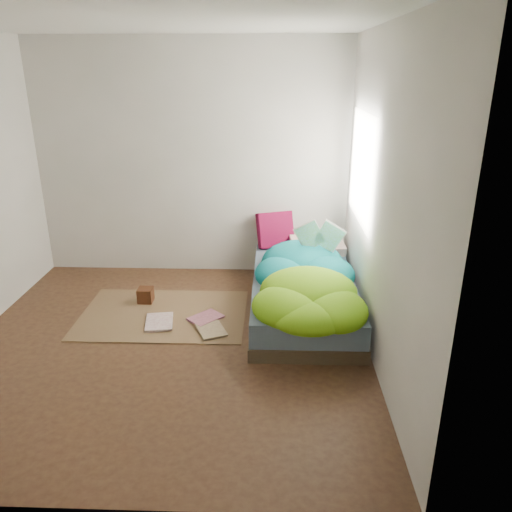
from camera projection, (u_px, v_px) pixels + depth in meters
The scene contains 12 objects.
ground at pixel (168, 344), 4.38m from camera, with size 3.50×3.50×0.00m, color #3B2217.
room_walls at pixel (156, 159), 3.81m from camera, with size 3.54×3.54×2.62m.
bed at pixel (303, 294), 4.95m from camera, with size 1.00×2.00×0.34m.
duvet at pixel (305, 271), 4.63m from camera, with size 0.96×1.84×0.34m, color #076874, non-canonical shape.
rug at pixel (164, 314), 4.90m from camera, with size 1.60×1.10×0.01m, color brown.
pillow_floral at pixel (317, 247), 5.56m from camera, with size 0.58×0.36×0.13m, color white.
pillow_magenta at pixel (275, 230), 5.69m from camera, with size 0.40×0.13×0.40m, color #550524.
open_book at pixel (320, 227), 4.92m from camera, with size 0.41×0.09×0.25m, color green, non-canonical shape.
wooden_box at pixel (146, 295), 5.12m from camera, with size 0.15×0.15×0.15m, color black.
floor_book_a at pixel (146, 323), 4.69m from camera, with size 0.25×0.35×0.03m, color white.
floor_book_b at pixel (198, 314), 4.85m from camera, with size 0.23×0.30×0.03m, color #BB6C8A.
floor_book_c at pixel (199, 332), 4.53m from camera, with size 0.23×0.32×0.02m, color tan.
Camera 1 is at (0.91, -3.79, 2.28)m, focal length 35.00 mm.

